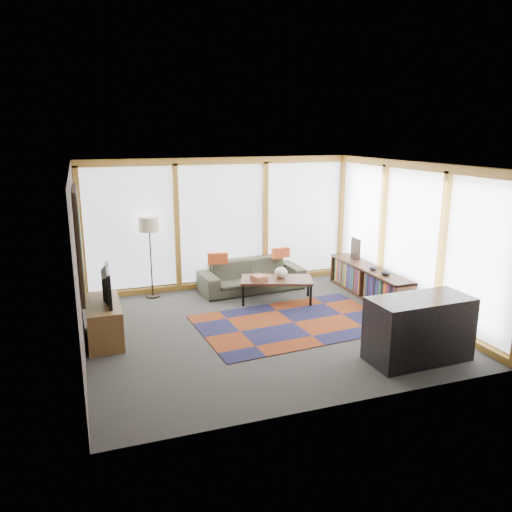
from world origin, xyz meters
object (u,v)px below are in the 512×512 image
object	(u,v)px
floor_lamp	(151,257)
television	(102,285)
sofa	(251,275)
coffee_table	(276,290)
bookshelf	(369,282)
bar_counter	(419,329)
tv_console	(104,321)

from	to	relation	value
floor_lamp	television	distance (m)	2.02
sofa	coffee_table	xyz separation A→B (m)	(0.22, -0.80, -0.08)
floor_lamp	bookshelf	distance (m)	4.17
floor_lamp	television	bearing A→B (deg)	-118.39
floor_lamp	television	xyz separation A→B (m)	(-0.96, -1.78, 0.08)
sofa	bar_counter	size ratio (longest dim) A/B	1.46
coffee_table	bar_counter	distance (m)	3.09
sofa	bar_counter	distance (m)	3.91
bookshelf	bar_counter	world-z (taller)	bar_counter
tv_console	bar_counter	xyz separation A→B (m)	(4.06, -2.13, 0.15)
television	bookshelf	bearing A→B (deg)	-84.38
tv_console	television	size ratio (longest dim) A/B	1.31
sofa	floor_lamp	size ratio (longest dim) A/B	1.32
floor_lamp	tv_console	bearing A→B (deg)	-118.09
bookshelf	coffee_table	bearing A→B (deg)	168.67
floor_lamp	tv_console	distance (m)	2.12
coffee_table	television	bearing A→B (deg)	-166.37
coffee_table	bar_counter	world-z (taller)	bar_counter
floor_lamp	bar_counter	world-z (taller)	floor_lamp
coffee_table	tv_console	bearing A→B (deg)	-165.65
floor_lamp	coffee_table	bearing A→B (deg)	-25.51
bookshelf	bar_counter	size ratio (longest dim) A/B	1.65
sofa	floor_lamp	distance (m)	2.00
bookshelf	tv_console	world-z (taller)	tv_console
coffee_table	tv_console	size ratio (longest dim) A/B	1.10
coffee_table	bar_counter	bearing A→B (deg)	-72.29
coffee_table	television	distance (m)	3.26
floor_lamp	bar_counter	bearing A→B (deg)	-52.07
sofa	coffee_table	world-z (taller)	sofa
coffee_table	sofa	bearing A→B (deg)	105.17
floor_lamp	sofa	bearing A→B (deg)	-6.59
tv_console	television	distance (m)	0.56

